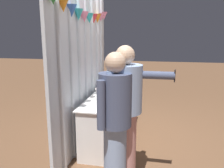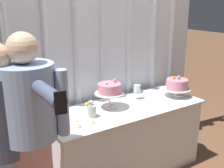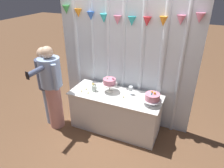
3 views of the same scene
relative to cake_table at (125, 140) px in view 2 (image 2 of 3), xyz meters
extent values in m
cube|color=silver|center=(0.00, 0.43, 0.86)|extent=(2.59, 0.04, 2.47)
cylinder|color=silver|center=(-1.01, 0.40, 0.86)|extent=(0.07, 0.07, 2.47)
cylinder|color=silver|center=(-0.65, 0.40, 0.86)|extent=(0.06, 0.06, 2.47)
cylinder|color=silver|center=(-0.33, 0.40, 0.86)|extent=(0.08, 0.08, 2.47)
cylinder|color=silver|center=(-0.02, 0.40, 0.86)|extent=(0.07, 0.07, 2.47)
cylinder|color=silver|center=(0.33, 0.40, 0.86)|extent=(0.08, 0.08, 2.47)
cylinder|color=silver|center=(0.69, 0.40, 0.86)|extent=(0.10, 0.10, 2.47)
cylinder|color=silver|center=(1.01, 0.40, 0.86)|extent=(0.06, 0.06, 2.47)
cube|color=white|center=(0.00, 0.00, -0.01)|extent=(1.62, 0.61, 0.74)
cube|color=white|center=(0.00, 0.00, 0.37)|extent=(1.67, 0.66, 0.01)
cylinder|color=silver|center=(-0.15, 0.07, 0.38)|extent=(0.14, 0.14, 0.01)
cylinder|color=silver|center=(-0.15, 0.07, 0.46)|extent=(0.02, 0.02, 0.14)
cylinder|color=silver|center=(-0.15, 0.07, 0.53)|extent=(0.30, 0.30, 0.01)
cylinder|color=pink|center=(-0.15, 0.07, 0.58)|extent=(0.23, 0.23, 0.10)
sphere|color=pink|center=(-0.08, 0.07, 0.65)|extent=(0.04, 0.04, 0.04)
sphere|color=green|center=(-0.18, 0.06, 0.64)|extent=(0.02, 0.02, 0.02)
cylinder|color=silver|center=(0.68, -0.05, 0.38)|extent=(0.16, 0.16, 0.01)
cylinder|color=silver|center=(0.68, -0.05, 0.42)|extent=(0.02, 0.02, 0.07)
cylinder|color=silver|center=(0.68, -0.05, 0.46)|extent=(0.31, 0.31, 0.01)
cylinder|color=pink|center=(0.68, -0.05, 0.52)|extent=(0.24, 0.24, 0.11)
sphere|color=orange|center=(0.71, -0.05, 0.59)|extent=(0.04, 0.04, 0.04)
sphere|color=orange|center=(0.66, -0.02, 0.59)|extent=(0.03, 0.03, 0.03)
cone|color=#2DB2B7|center=(0.66, -0.08, 0.60)|extent=(0.03, 0.03, 0.04)
cylinder|color=silver|center=(0.25, 0.12, 0.38)|extent=(0.06, 0.06, 0.00)
cylinder|color=silver|center=(0.25, 0.12, 0.42)|extent=(0.01, 0.01, 0.08)
cylinder|color=silver|center=(0.25, 0.12, 0.50)|extent=(0.08, 0.08, 0.08)
cylinder|color=#B2C1B2|center=(-0.41, -0.03, 0.43)|extent=(0.09, 0.09, 0.11)
sphere|color=#E5C666|center=(-0.45, -0.01, 0.50)|extent=(0.04, 0.04, 0.04)
sphere|color=white|center=(-0.40, -0.01, 0.51)|extent=(0.04, 0.04, 0.04)
sphere|color=#E5C666|center=(-0.44, -0.04, 0.53)|extent=(0.03, 0.03, 0.03)
cylinder|color=beige|center=(-0.61, -0.16, 0.38)|extent=(0.05, 0.05, 0.02)
sphere|color=#F9CC4C|center=(-0.61, -0.16, 0.40)|extent=(0.01, 0.01, 0.01)
cylinder|color=beige|center=(-0.57, -0.05, 0.38)|extent=(0.05, 0.05, 0.01)
sphere|color=#F9CC4C|center=(-0.57, -0.05, 0.40)|extent=(0.01, 0.01, 0.01)
cylinder|color=beige|center=(-0.47, -0.16, 0.38)|extent=(0.04, 0.04, 0.02)
sphere|color=#F9CC4C|center=(-0.47, -0.16, 0.40)|extent=(0.01, 0.01, 0.01)
cylinder|color=beige|center=(0.17, -0.04, 0.38)|extent=(0.04, 0.04, 0.02)
sphere|color=#F9CC4C|center=(0.17, -0.04, 0.40)|extent=(0.01, 0.01, 0.01)
cylinder|color=#4C5675|center=(-1.25, -0.30, 0.69)|extent=(0.46, 0.46, 0.56)
cylinder|color=#4C5675|center=(-1.06, -0.65, 0.93)|extent=(0.08, 0.49, 0.08)
cube|color=black|center=(-1.06, -0.90, 0.93)|extent=(0.06, 0.02, 0.12)
cylinder|color=#93ADD6|center=(-1.08, -0.38, 0.77)|extent=(0.52, 0.52, 0.52)
sphere|color=beige|center=(-1.08, -0.38, 1.14)|extent=(0.20, 0.20, 0.20)
cube|color=#232328|center=(-1.08, -0.55, 0.80)|extent=(0.03, 0.03, 0.33)
cylinder|color=#93ADD6|center=(-0.89, -0.50, 0.76)|extent=(0.08, 0.08, 0.46)
camera|label=1|loc=(-3.43, -0.70, 1.33)|focal=35.92mm
camera|label=2|loc=(-1.57, -2.14, 1.43)|focal=44.75mm
camera|label=3|loc=(1.23, -2.93, 2.22)|focal=32.77mm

